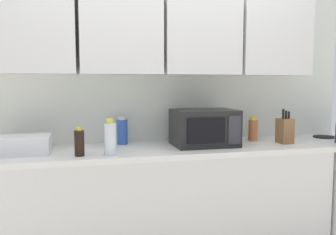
# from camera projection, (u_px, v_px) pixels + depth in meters

# --- Properties ---
(wall_back_with_cabinets) EXTENTS (3.41, 0.38, 2.60)m
(wall_back_with_cabinets) POSITION_uv_depth(u_px,v_px,m) (159.00, 59.00, 2.78)
(wall_back_with_cabinets) COLOR silver
(wall_back_with_cabinets) RESTS_ON ground_plane
(counter_run) EXTENTS (2.54, 0.63, 0.90)m
(counter_run) POSITION_uv_depth(u_px,v_px,m) (165.00, 204.00, 2.66)
(counter_run) COLOR silver
(counter_run) RESTS_ON ground_plane
(microwave) EXTENTS (0.48, 0.37, 0.28)m
(microwave) POSITION_uv_depth(u_px,v_px,m) (204.00, 127.00, 2.68)
(microwave) COLOR black
(microwave) RESTS_ON counter_run
(dish_rack) EXTENTS (0.38, 0.30, 0.12)m
(dish_rack) POSITION_uv_depth(u_px,v_px,m) (22.00, 145.00, 2.37)
(dish_rack) COLOR silver
(dish_rack) RESTS_ON counter_run
(knife_block) EXTENTS (0.10, 0.12, 0.28)m
(knife_block) POSITION_uv_depth(u_px,v_px,m) (285.00, 130.00, 2.78)
(knife_block) COLOR brown
(knife_block) RESTS_ON counter_run
(bottle_blue_cleaner) EXTENTS (0.08, 0.08, 0.22)m
(bottle_blue_cleaner) POSITION_uv_depth(u_px,v_px,m) (122.00, 131.00, 2.73)
(bottle_blue_cleaner) COLOR #2D56B7
(bottle_blue_cleaner) RESTS_ON counter_run
(bottle_soy_dark) EXTENTS (0.06, 0.06, 0.20)m
(bottle_soy_dark) POSITION_uv_depth(u_px,v_px,m) (79.00, 143.00, 2.29)
(bottle_soy_dark) COLOR black
(bottle_soy_dark) RESTS_ON counter_run
(bottle_clear_tall) EXTENTS (0.08, 0.08, 0.25)m
(bottle_clear_tall) POSITION_uv_depth(u_px,v_px,m) (110.00, 139.00, 2.30)
(bottle_clear_tall) COLOR silver
(bottle_clear_tall) RESTS_ON counter_run
(bottle_spice_jar) EXTENTS (0.08, 0.08, 0.20)m
(bottle_spice_jar) POSITION_uv_depth(u_px,v_px,m) (253.00, 130.00, 2.90)
(bottle_spice_jar) COLOR #BC6638
(bottle_spice_jar) RESTS_ON counter_run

